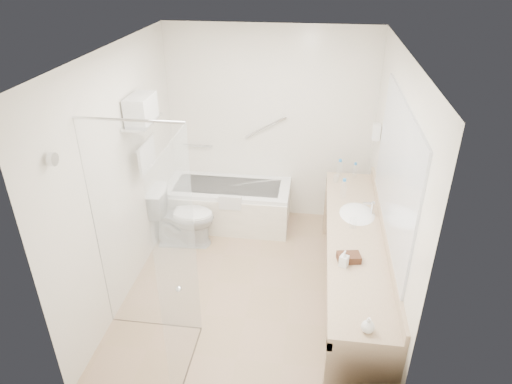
# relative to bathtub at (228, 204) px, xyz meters

# --- Properties ---
(floor) EXTENTS (3.20, 3.20, 0.00)m
(floor) POSITION_rel_bathtub_xyz_m (0.50, -1.24, -0.28)
(floor) COLOR tan
(floor) RESTS_ON ground
(ceiling) EXTENTS (2.60, 3.20, 0.10)m
(ceiling) POSITION_rel_bathtub_xyz_m (0.50, -1.24, 2.22)
(ceiling) COLOR white
(ceiling) RESTS_ON wall_back
(wall_back) EXTENTS (2.60, 0.10, 2.50)m
(wall_back) POSITION_rel_bathtub_xyz_m (0.50, 0.36, 0.97)
(wall_back) COLOR beige
(wall_back) RESTS_ON ground
(wall_front) EXTENTS (2.60, 0.10, 2.50)m
(wall_front) POSITION_rel_bathtub_xyz_m (0.50, -2.84, 0.97)
(wall_front) COLOR beige
(wall_front) RESTS_ON ground
(wall_left) EXTENTS (0.10, 3.20, 2.50)m
(wall_left) POSITION_rel_bathtub_xyz_m (-0.80, -1.24, 0.97)
(wall_left) COLOR beige
(wall_left) RESTS_ON ground
(wall_right) EXTENTS (0.10, 3.20, 2.50)m
(wall_right) POSITION_rel_bathtub_xyz_m (1.80, -1.24, 0.97)
(wall_right) COLOR beige
(wall_right) RESTS_ON ground
(bathtub) EXTENTS (1.60, 0.73, 0.59)m
(bathtub) POSITION_rel_bathtub_xyz_m (0.00, 0.00, 0.00)
(bathtub) COLOR white
(bathtub) RESTS_ON floor
(grab_bar_short) EXTENTS (0.40, 0.03, 0.03)m
(grab_bar_short) POSITION_rel_bathtub_xyz_m (-0.45, 0.32, 0.67)
(grab_bar_short) COLOR silver
(grab_bar_short) RESTS_ON wall_back
(grab_bar_long) EXTENTS (0.53, 0.03, 0.33)m
(grab_bar_long) POSITION_rel_bathtub_xyz_m (0.45, 0.32, 0.97)
(grab_bar_long) COLOR silver
(grab_bar_long) RESTS_ON wall_back
(shower_enclosure) EXTENTS (0.96, 0.91, 2.11)m
(shower_enclosure) POSITION_rel_bathtub_xyz_m (-0.13, -2.16, 0.79)
(shower_enclosure) COLOR silver
(shower_enclosure) RESTS_ON floor
(towel_shelf) EXTENTS (0.24, 0.55, 0.81)m
(towel_shelf) POSITION_rel_bathtub_xyz_m (-0.67, -0.89, 1.48)
(towel_shelf) COLOR silver
(towel_shelf) RESTS_ON wall_left
(vanity_counter) EXTENTS (0.55, 2.70, 0.95)m
(vanity_counter) POSITION_rel_bathtub_xyz_m (1.52, -1.39, 0.36)
(vanity_counter) COLOR tan
(vanity_counter) RESTS_ON floor
(sink) EXTENTS (0.40, 0.52, 0.14)m
(sink) POSITION_rel_bathtub_xyz_m (1.55, -0.99, 0.54)
(sink) COLOR white
(sink) RESTS_ON vanity_counter
(faucet) EXTENTS (0.03, 0.03, 0.14)m
(faucet) POSITION_rel_bathtub_xyz_m (1.70, -0.99, 0.65)
(faucet) COLOR silver
(faucet) RESTS_ON vanity_counter
(mirror) EXTENTS (0.02, 2.00, 1.20)m
(mirror) POSITION_rel_bathtub_xyz_m (1.79, -1.39, 1.27)
(mirror) COLOR silver
(mirror) RESTS_ON wall_right
(hairdryer_unit) EXTENTS (0.08, 0.10, 0.18)m
(hairdryer_unit) POSITION_rel_bathtub_xyz_m (1.75, -0.19, 1.17)
(hairdryer_unit) COLOR silver
(hairdryer_unit) RESTS_ON wall_right
(toilet) EXTENTS (0.80, 0.48, 0.75)m
(toilet) POSITION_rel_bathtub_xyz_m (-0.45, -0.54, 0.10)
(toilet) COLOR white
(toilet) RESTS_ON floor
(amenity_basket) EXTENTS (0.22, 0.16, 0.07)m
(amenity_basket) POSITION_rel_bathtub_xyz_m (1.43, -1.80, 0.61)
(amenity_basket) COLOR #49281A
(amenity_basket) RESTS_ON vanity_counter
(soap_bottle_a) EXTENTS (0.12, 0.17, 0.07)m
(soap_bottle_a) POSITION_rel_bathtub_xyz_m (1.39, -1.89, 0.61)
(soap_bottle_a) COLOR silver
(soap_bottle_a) RESTS_ON vanity_counter
(soap_bottle_b) EXTENTS (0.14, 0.15, 0.10)m
(soap_bottle_b) POSITION_rel_bathtub_xyz_m (1.53, -2.63, 0.62)
(soap_bottle_b) COLOR silver
(soap_bottle_b) RESTS_ON vanity_counter
(water_bottle_left) EXTENTS (0.07, 0.07, 0.22)m
(water_bottle_left) POSITION_rel_bathtub_xyz_m (1.39, -0.14, 0.68)
(water_bottle_left) COLOR silver
(water_bottle_left) RESTS_ON vanity_counter
(water_bottle_mid) EXTENTS (0.07, 0.07, 0.22)m
(water_bottle_mid) POSITION_rel_bathtub_xyz_m (1.42, -0.64, 0.68)
(water_bottle_mid) COLOR silver
(water_bottle_mid) RESTS_ON vanity_counter
(water_bottle_right) EXTENTS (0.06, 0.06, 0.19)m
(water_bottle_right) POSITION_rel_bathtub_xyz_m (1.57, -0.14, 0.66)
(water_bottle_right) COLOR silver
(water_bottle_right) RESTS_ON vanity_counter
(drinking_glass_near) EXTENTS (0.08, 0.08, 0.08)m
(drinking_glass_near) POSITION_rel_bathtub_xyz_m (1.35, -0.29, 0.62)
(drinking_glass_near) COLOR silver
(drinking_glass_near) RESTS_ON vanity_counter
(drinking_glass_far) EXTENTS (0.10, 0.10, 0.10)m
(drinking_glass_far) POSITION_rel_bathtub_xyz_m (1.50, -1.25, 0.62)
(drinking_glass_far) COLOR silver
(drinking_glass_far) RESTS_ON vanity_counter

